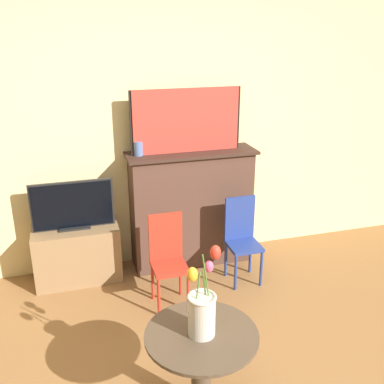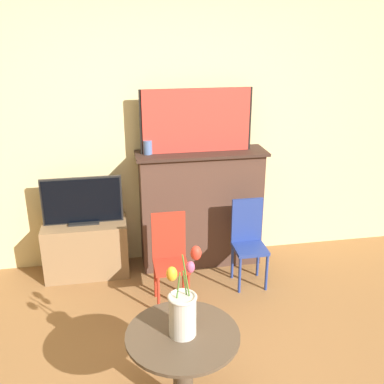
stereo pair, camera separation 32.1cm
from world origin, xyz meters
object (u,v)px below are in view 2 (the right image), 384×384
Objects in this scene: vase_tulips at (183,309)px; chair_blue at (248,238)px; painting at (197,121)px; tv_monitor at (82,201)px; chair_red at (170,254)px.

chair_blue is at bearing 59.23° from vase_tulips.
painting is 1.85× the size of vase_tulips.
vase_tulips is at bearing -103.08° from painting.
chair_red is at bearing -39.34° from tv_monitor.
painting is 1.10m from chair_blue.
vase_tulips reaches higher than chair_red.
painting is at bearing 131.17° from chair_blue.
painting is at bearing 2.26° from tv_monitor.
chair_red is at bearing 86.12° from vase_tulips.
chair_blue is (0.38, -0.43, -0.94)m from painting.
tv_monitor reaches higher than chair_blue.
tv_monitor is 1.47m from chair_blue.
vase_tulips is (-0.40, -1.74, -0.65)m from painting.
chair_red is 1.00× the size of chair_blue.
vase_tulips reaches higher than chair_blue.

